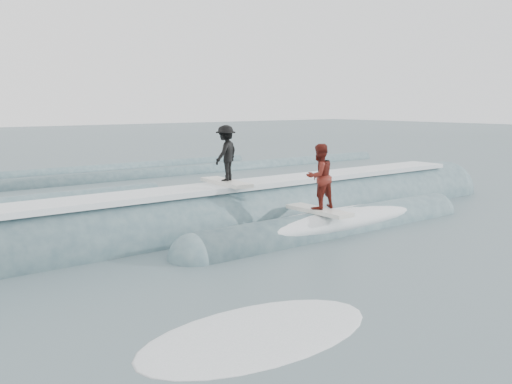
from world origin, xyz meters
TOP-DOWN VIEW (x-y plane):
  - ground at (0.00, 0.00)m, footprint 160.00×160.00m
  - breaking_wave at (0.29, 6.56)m, footprint 22.44×3.93m
  - surfer_black at (-0.25, 6.91)m, footprint 1.13×2.05m
  - surfer_red at (1.14, 4.71)m, footprint 0.85×2.00m
  - far_swells at (0.08, 17.65)m, footprint 38.96×8.65m

SIDE VIEW (x-z plane):
  - ground at x=0.00m, z-range 0.00..0.00m
  - far_swells at x=0.08m, z-range -0.40..0.40m
  - breaking_wave at x=0.29m, z-range -1.11..1.19m
  - surfer_red at x=1.14m, z-range 0.55..2.34m
  - surfer_black at x=-0.25m, z-range 1.18..2.79m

